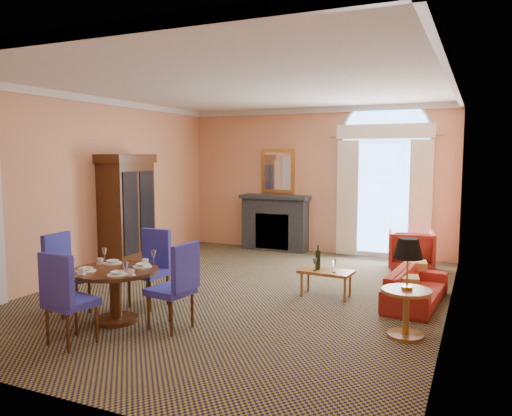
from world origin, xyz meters
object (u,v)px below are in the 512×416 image
at_px(armchair, 411,250).
at_px(side_table, 407,276).
at_px(coffee_table, 325,271).
at_px(armoire, 127,214).
at_px(sofa, 416,287).
at_px(dining_table, 115,282).

height_order(armchair, side_table, side_table).
bearing_deg(side_table, coffee_table, 137.19).
height_order(armoire, armchair, armoire).
distance_m(armoire, side_table, 5.54).
distance_m(sofa, armchair, 2.24).
relative_size(armoire, armchair, 2.59).
height_order(armoire, sofa, armoire).
xyz_separation_m(armoire, dining_table, (1.80, -2.50, -0.53)).
bearing_deg(armchair, armoire, 13.83).
distance_m(dining_table, sofa, 4.24).
bearing_deg(armoire, armchair, 23.40).
relative_size(dining_table, armchair, 1.32).
bearing_deg(side_table, armchair, 96.27).
height_order(dining_table, side_table, side_table).
bearing_deg(dining_table, armoire, 125.80).
distance_m(sofa, coffee_table, 1.34).
height_order(armchair, coffee_table, coffee_table).
bearing_deg(dining_table, side_table, 15.65).
distance_m(dining_table, side_table, 3.66).
bearing_deg(coffee_table, sofa, 10.90).
bearing_deg(armoire, side_table, -15.84).
height_order(dining_table, armchair, dining_table).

